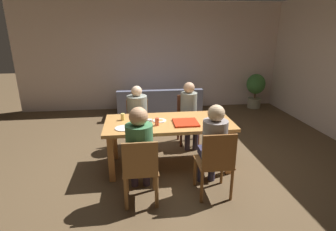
{
  "coord_description": "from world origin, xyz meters",
  "views": [
    {
      "loc": [
        -0.5,
        -3.84,
        2.13
      ],
      "look_at": [
        0.0,
        0.1,
        0.82
      ],
      "focal_mm": 28.5,
      "sensor_mm": 36.0,
      "label": 1
    }
  ],
  "objects_px": {
    "drinking_glass_0": "(139,124)",
    "drinking_glass_3": "(157,122)",
    "plate_0": "(160,120)",
    "plate_1": "(214,123)",
    "person_0": "(137,113)",
    "drinking_glass_2": "(123,117)",
    "dining_table": "(169,127)",
    "person_1": "(189,109)",
    "chair_2": "(216,161)",
    "couch": "(159,105)",
    "pizza_box_0": "(186,123)",
    "chair_1": "(188,118)",
    "person_2": "(213,142)",
    "potted_plant": "(255,88)",
    "chair_0": "(138,120)",
    "drinking_glass_1": "(150,124)",
    "person_3": "(139,146)",
    "plate_2": "(124,128)",
    "chair_3": "(140,170)"
  },
  "relations": [
    {
      "from": "person_3",
      "to": "pizza_box_0",
      "type": "relative_size",
      "value": 3.41
    },
    {
      "from": "person_2",
      "to": "person_0",
      "type": "bearing_deg",
      "value": 122.66
    },
    {
      "from": "person_2",
      "to": "potted_plant",
      "type": "relative_size",
      "value": 1.32
    },
    {
      "from": "plate_1",
      "to": "drinking_glass_2",
      "type": "distance_m",
      "value": 1.42
    },
    {
      "from": "dining_table",
      "to": "drinking_glass_3",
      "type": "xyz_separation_m",
      "value": [
        -0.2,
        -0.16,
        0.15
      ]
    },
    {
      "from": "drinking_glass_2",
      "to": "couch",
      "type": "relative_size",
      "value": 0.05
    },
    {
      "from": "person_2",
      "to": "drinking_glass_0",
      "type": "relative_size",
      "value": 9.38
    },
    {
      "from": "plate_1",
      "to": "plate_2",
      "type": "xyz_separation_m",
      "value": [
        -1.35,
        -0.02,
        -0.0
      ]
    },
    {
      "from": "person_0",
      "to": "drinking_glass_2",
      "type": "xyz_separation_m",
      "value": [
        -0.23,
        -0.57,
        0.12
      ]
    },
    {
      "from": "chair_0",
      "to": "couch",
      "type": "bearing_deg",
      "value": 72.16
    },
    {
      "from": "person_3",
      "to": "plate_2",
      "type": "relative_size",
      "value": 5.07
    },
    {
      "from": "person_0",
      "to": "pizza_box_0",
      "type": "distance_m",
      "value": 1.11
    },
    {
      "from": "chair_3",
      "to": "plate_0",
      "type": "distance_m",
      "value": 1.07
    },
    {
      "from": "person_0",
      "to": "plate_2",
      "type": "bearing_deg",
      "value": -102.62
    },
    {
      "from": "plate_1",
      "to": "potted_plant",
      "type": "relative_size",
      "value": 0.26
    },
    {
      "from": "drinking_glass_3",
      "to": "plate_0",
      "type": "bearing_deg",
      "value": 73.46
    },
    {
      "from": "drinking_glass_0",
      "to": "drinking_glass_3",
      "type": "distance_m",
      "value": 0.28
    },
    {
      "from": "dining_table",
      "to": "plate_2",
      "type": "relative_size",
      "value": 7.92
    },
    {
      "from": "dining_table",
      "to": "person_1",
      "type": "bearing_deg",
      "value": 58.24
    },
    {
      "from": "chair_3",
      "to": "drinking_glass_0",
      "type": "xyz_separation_m",
      "value": [
        0.01,
        0.71,
        0.35
      ]
    },
    {
      "from": "chair_1",
      "to": "drinking_glass_1",
      "type": "bearing_deg",
      "value": -123.6
    },
    {
      "from": "plate_1",
      "to": "plate_0",
      "type": "bearing_deg",
      "value": 163.45
    },
    {
      "from": "chair_2",
      "to": "couch",
      "type": "relative_size",
      "value": 0.45
    },
    {
      "from": "pizza_box_0",
      "to": "drinking_glass_3",
      "type": "bearing_deg",
      "value": -175.95
    },
    {
      "from": "person_0",
      "to": "chair_2",
      "type": "height_order",
      "value": "person_0"
    },
    {
      "from": "pizza_box_0",
      "to": "plate_1",
      "type": "xyz_separation_m",
      "value": [
        0.42,
        -0.08,
        -0.0
      ]
    },
    {
      "from": "chair_1",
      "to": "person_2",
      "type": "height_order",
      "value": "person_2"
    },
    {
      "from": "chair_0",
      "to": "person_0",
      "type": "xyz_separation_m",
      "value": [
        0.0,
        -0.15,
        0.19
      ]
    },
    {
      "from": "potted_plant",
      "to": "plate_2",
      "type": "bearing_deg",
      "value": -137.37
    },
    {
      "from": "plate_1",
      "to": "drinking_glass_1",
      "type": "relative_size",
      "value": 1.74
    },
    {
      "from": "dining_table",
      "to": "plate_1",
      "type": "distance_m",
      "value": 0.7
    },
    {
      "from": "person_0",
      "to": "chair_1",
      "type": "relative_size",
      "value": 1.28
    },
    {
      "from": "plate_2",
      "to": "drinking_glass_3",
      "type": "bearing_deg",
      "value": 8.1
    },
    {
      "from": "chair_2",
      "to": "plate_2",
      "type": "distance_m",
      "value": 1.38
    },
    {
      "from": "drinking_glass_2",
      "to": "drinking_glass_3",
      "type": "bearing_deg",
      "value": -31.26
    },
    {
      "from": "potted_plant",
      "to": "person_2",
      "type": "bearing_deg",
      "value": -121.66
    },
    {
      "from": "plate_0",
      "to": "plate_1",
      "type": "relative_size",
      "value": 0.85
    },
    {
      "from": "pizza_box_0",
      "to": "person_1",
      "type": "bearing_deg",
      "value": 75.01
    },
    {
      "from": "chair_3",
      "to": "drinking_glass_1",
      "type": "height_order",
      "value": "same"
    },
    {
      "from": "person_1",
      "to": "plate_1",
      "type": "distance_m",
      "value": 1.0
    },
    {
      "from": "plate_0",
      "to": "drinking_glass_2",
      "type": "height_order",
      "value": "drinking_glass_2"
    },
    {
      "from": "pizza_box_0",
      "to": "drinking_glass_0",
      "type": "bearing_deg",
      "value": -171.64
    },
    {
      "from": "person_3",
      "to": "potted_plant",
      "type": "bearing_deg",
      "value": 49.16
    },
    {
      "from": "chair_1",
      "to": "plate_0",
      "type": "distance_m",
      "value": 1.12
    },
    {
      "from": "person_1",
      "to": "drinking_glass_3",
      "type": "bearing_deg",
      "value": -125.99
    },
    {
      "from": "chair_1",
      "to": "couch",
      "type": "xyz_separation_m",
      "value": [
        -0.38,
        1.73,
        -0.22
      ]
    },
    {
      "from": "couch",
      "to": "drinking_glass_0",
      "type": "bearing_deg",
      "value": -101.1
    },
    {
      "from": "drinking_glass_1",
      "to": "couch",
      "type": "distance_m",
      "value": 3.0
    },
    {
      "from": "person_0",
      "to": "plate_1",
      "type": "distance_m",
      "value": 1.47
    },
    {
      "from": "chair_3",
      "to": "plate_1",
      "type": "bearing_deg",
      "value": 32.89
    }
  ]
}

